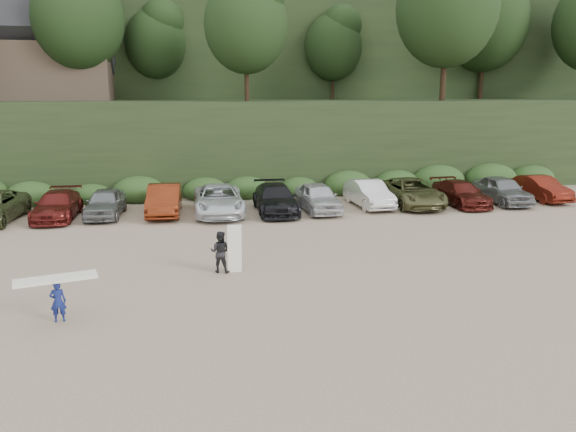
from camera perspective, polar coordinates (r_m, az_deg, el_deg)
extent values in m
plane|color=tan|center=(22.00, -2.01, -5.13)|extent=(120.00, 120.00, 0.00)
cube|color=black|center=(42.99, -6.52, 7.61)|extent=(80.00, 14.00, 6.00)
cube|color=black|center=(60.81, -7.95, 13.74)|extent=(90.00, 30.00, 16.00)
ellipsoid|color=black|center=(43.05, -6.80, 18.27)|extent=(66.00, 12.00, 10.00)
cube|color=#2B491E|center=(35.84, -6.40, 2.74)|extent=(46.20, 2.00, 1.20)
cube|color=brown|center=(45.61, -22.53, 13.33)|extent=(8.00, 6.00, 4.00)
imported|color=maroon|center=(32.33, -22.39, 1.00)|extent=(2.14, 5.03, 1.45)
imported|color=slate|center=(31.96, -18.08, 1.28)|extent=(2.07, 4.59, 1.53)
imported|color=maroon|center=(31.67, -12.46, 1.62)|extent=(1.91, 5.04, 1.64)
imported|color=silver|center=(31.23, -7.05, 1.63)|extent=(2.75, 5.81, 1.60)
imported|color=black|center=(31.42, -1.29, 1.76)|extent=(2.28, 5.42, 1.56)
imported|color=silver|center=(31.80, 3.07, 1.91)|extent=(2.12, 4.78, 1.60)
imported|color=white|center=(33.35, 8.21, 2.26)|extent=(1.89, 4.79, 1.55)
imported|color=brown|center=(34.15, 12.48, 2.37)|extent=(2.75, 5.79, 1.60)
imported|color=#501712|center=(35.03, 17.14, 2.21)|extent=(2.17, 4.97, 1.42)
imported|color=slate|center=(36.45, 20.93, 2.50)|extent=(2.01, 4.85, 1.64)
imported|color=#5E180E|center=(38.41, 24.22, 2.59)|extent=(1.85, 4.64, 1.50)
imported|color=navy|center=(18.06, -22.33, -8.03)|extent=(0.49, 0.35, 1.26)
cube|color=white|center=(17.84, -22.52, -5.91)|extent=(2.39, 1.19, 0.09)
imported|color=black|center=(21.25, -6.91, -3.63)|extent=(0.93, 0.83, 1.59)
cube|color=white|center=(21.06, -5.46, -3.33)|extent=(0.53, 0.27, 1.87)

